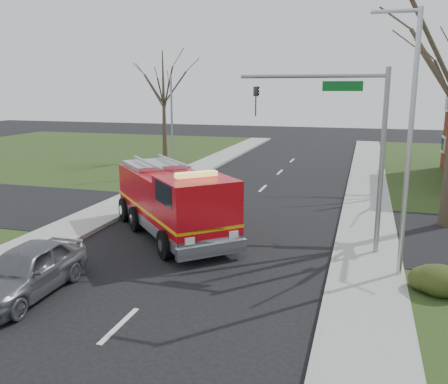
# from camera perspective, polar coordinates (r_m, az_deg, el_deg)

# --- Properties ---
(ground) EXTENTS (120.00, 120.00, 0.00)m
(ground) POSITION_cam_1_polar(r_m,az_deg,el_deg) (18.18, -3.29, -7.17)
(ground) COLOR black
(ground) RESTS_ON ground
(sidewalk_right) EXTENTS (2.40, 80.00, 0.15)m
(sidewalk_right) POSITION_cam_1_polar(r_m,az_deg,el_deg) (17.18, 16.79, -8.63)
(sidewalk_right) COLOR gray
(sidewalk_right) RESTS_ON ground
(sidewalk_left) EXTENTS (2.40, 80.00, 0.15)m
(sidewalk_left) POSITION_cam_1_polar(r_m,az_deg,el_deg) (21.00, -19.48, -4.95)
(sidewalk_left) COLOR gray
(sidewalk_left) RESTS_ON ground
(health_center_sign) EXTENTS (0.12, 2.00, 1.40)m
(health_center_sign) POSITION_cam_1_polar(r_m,az_deg,el_deg) (29.43, 25.36, 1.03)
(health_center_sign) COLOR #541315
(health_center_sign) RESTS_ON ground
(bare_tree_left) EXTENTS (4.50, 4.50, 9.00)m
(bare_tree_left) POSITION_cam_1_polar(r_m,az_deg,el_deg) (39.43, -7.29, 11.58)
(bare_tree_left) COLOR #342A1E
(bare_tree_left) RESTS_ON ground
(traffic_signal_mast) EXTENTS (5.29, 0.18, 6.80)m
(traffic_signal_mast) POSITION_cam_1_polar(r_m,az_deg,el_deg) (17.66, 14.52, 7.54)
(traffic_signal_mast) COLOR gray
(traffic_signal_mast) RESTS_ON ground
(streetlight_pole) EXTENTS (1.48, 0.16, 8.40)m
(streetlight_pole) POSITION_cam_1_polar(r_m,az_deg,el_deg) (15.72, 21.25, 5.96)
(streetlight_pole) COLOR #B7BABF
(streetlight_pole) RESTS_ON ground
(utility_pole_far) EXTENTS (0.14, 0.14, 7.00)m
(utility_pole_far) POSITION_cam_1_polar(r_m,az_deg,el_deg) (32.75, -6.28, 7.83)
(utility_pole_far) COLOR gray
(utility_pole_far) RESTS_ON ground
(fire_engine) EXTENTS (7.15, 7.41, 3.10)m
(fire_engine) POSITION_cam_1_polar(r_m,az_deg,el_deg) (19.81, -6.04, -1.33)
(fire_engine) COLOR #B50812
(fire_engine) RESTS_ON ground
(parked_car_maroon) EXTENTS (1.95, 4.56, 1.54)m
(parked_car_maroon) POSITION_cam_1_polar(r_m,az_deg,el_deg) (15.48, -22.72, -8.71)
(parked_car_maroon) COLOR #585B60
(parked_car_maroon) RESTS_ON ground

